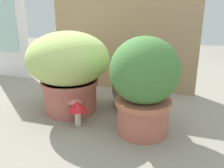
% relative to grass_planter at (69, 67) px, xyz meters
% --- Properties ---
extents(ground_plane, '(6.00, 6.00, 0.00)m').
position_rel_grass_planter_xyz_m(ground_plane, '(0.18, -0.06, -0.26)').
color(ground_plane, gray).
extents(cardboard_backdrop, '(1.02, 0.03, 0.78)m').
position_rel_grass_planter_xyz_m(cardboard_backdrop, '(0.17, 0.47, 0.13)').
color(cardboard_backdrop, tan).
rests_on(cardboard_backdrop, ground).
extents(window_panel_white, '(0.37, 0.05, 0.96)m').
position_rel_grass_planter_xyz_m(window_panel_white, '(-0.82, 0.50, 0.23)').
color(window_panel_white, white).
rests_on(window_panel_white, ground).
extents(grass_planter, '(0.45, 0.45, 0.45)m').
position_rel_grass_planter_xyz_m(grass_planter, '(0.00, 0.00, 0.00)').
color(grass_planter, '#B86153').
rests_on(grass_planter, ground).
extents(leafy_planter, '(0.31, 0.31, 0.45)m').
position_rel_grass_planter_xyz_m(leafy_planter, '(0.44, -0.13, -0.01)').
color(leafy_planter, '#BB6551').
rests_on(leafy_planter, ground).
extents(cat, '(0.31, 0.35, 0.32)m').
position_rel_grass_planter_xyz_m(cat, '(0.32, 0.12, -0.13)').
color(cat, '#86725D').
rests_on(cat, ground).
extents(mushroom_ornament_red, '(0.09, 0.09, 0.13)m').
position_rel_grass_planter_xyz_m(mushroom_ornament_red, '(0.12, -0.16, -0.16)').
color(mushroom_ornament_red, beige).
rests_on(mushroom_ornament_red, ground).
extents(mushroom_ornament_pink, '(0.09, 0.09, 0.14)m').
position_rel_grass_planter_xyz_m(mushroom_ornament_pink, '(0.08, -0.10, -0.15)').
color(mushroom_ornament_pink, silver).
rests_on(mushroom_ornament_pink, ground).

